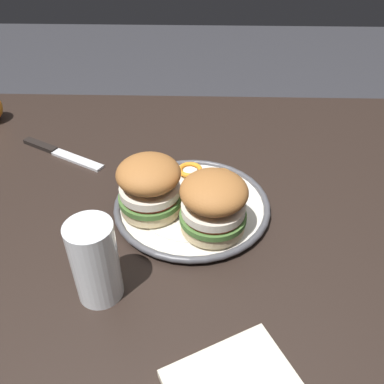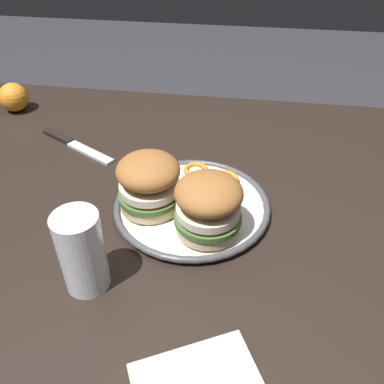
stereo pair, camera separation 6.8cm
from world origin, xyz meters
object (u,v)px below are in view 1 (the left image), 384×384
Objects in this scene: dinner_plate at (192,205)px; sandwich_half_right at (149,185)px; dining_table at (175,257)px; table_knife at (57,152)px; sandwich_half_left at (213,203)px; drinking_glass at (96,266)px.

dinner_plate is 1.98× the size of sandwich_half_right.
table_knife reaches higher than dining_table.
dining_table is 5.26× the size of dinner_plate.
sandwich_half_left is at bearing -60.74° from dinner_plate.
sandwich_half_left reaches higher than table_knife.
dinner_plate is 0.23m from drinking_glass.
drinking_glass is 0.64× the size of table_knife.
sandwich_half_left is (0.07, -0.03, 0.16)m from dining_table.
sandwich_half_right is 0.31m from table_knife.
dining_table is 0.11m from dinner_plate.
sandwich_half_right is at bearing -40.86° from table_knife.
drinking_glass is at bearing -64.45° from table_knife.
drinking_glass is at bearing -123.79° from dinner_plate.
sandwich_half_right is at bearing 157.59° from dining_table.
drinking_glass is (-0.09, -0.15, 0.14)m from dining_table.
drinking_glass is (-0.16, -0.12, -0.01)m from sandwich_half_left.
dinner_plate is 0.09m from sandwich_half_left.
dining_table is 0.17m from sandwich_half_left.
sandwich_half_left reaches higher than dining_table.
sandwich_half_right is at bearing -164.67° from dinner_plate.
drinking_glass is at bearing -142.55° from sandwich_half_left.
table_knife is at bearing 115.55° from drinking_glass.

